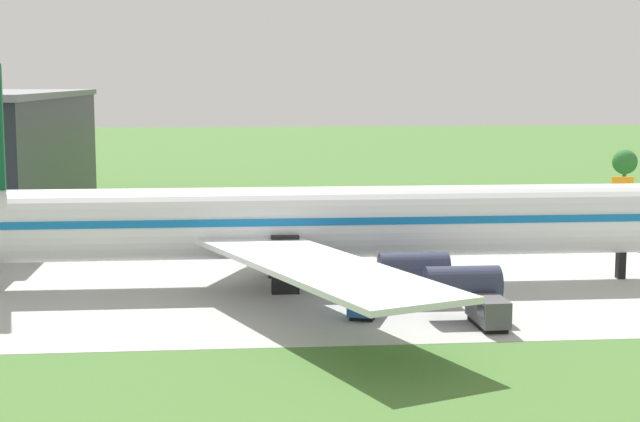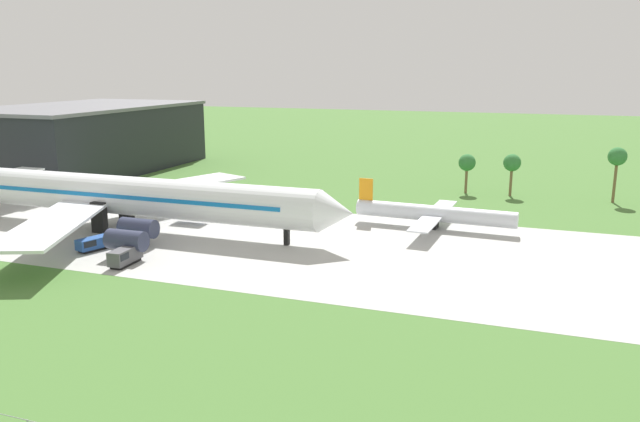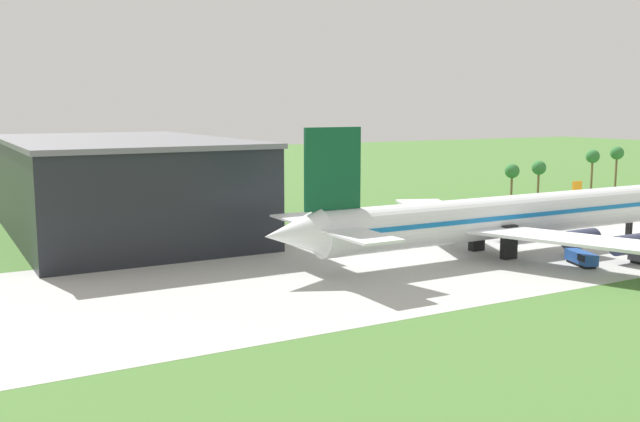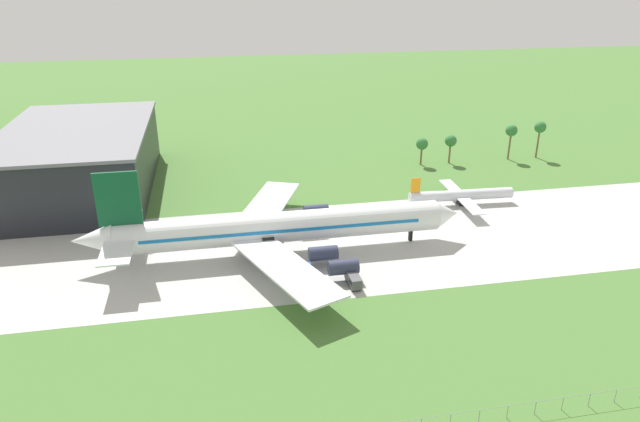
# 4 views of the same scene
# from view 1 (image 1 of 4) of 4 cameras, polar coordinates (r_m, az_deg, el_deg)

# --- Properties ---
(jet_airliner) EXTENTS (80.06, 61.14, 19.77)m
(jet_airliner) POSITION_cam_1_polar(r_m,az_deg,el_deg) (87.81, -0.88, -0.69)
(jet_airliner) COLOR white
(jet_airliner) RESTS_ON ground_plane
(baggage_tug) EXTENTS (2.18, 5.55, 2.37)m
(baggage_tug) POSITION_cam_1_polar(r_m,az_deg,el_deg) (74.60, 9.78, -5.72)
(baggage_tug) COLOR black
(baggage_tug) RESTS_ON ground_plane
(fuel_truck) EXTENTS (3.76, 6.12, 1.94)m
(fuel_truck) POSITION_cam_1_polar(r_m,az_deg,el_deg) (77.33, 2.69, -5.30)
(fuel_truck) COLOR black
(fuel_truck) RESTS_ON ground_plane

